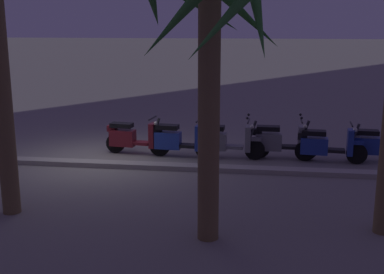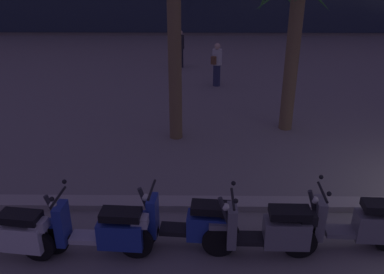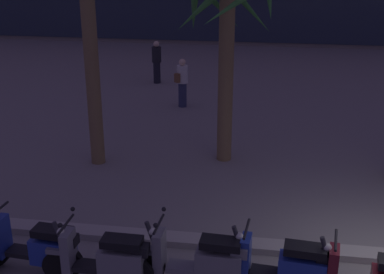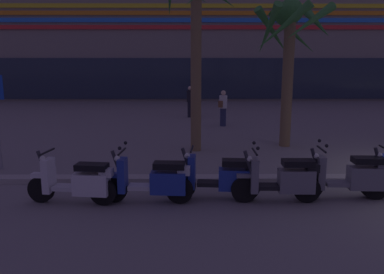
# 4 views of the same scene
# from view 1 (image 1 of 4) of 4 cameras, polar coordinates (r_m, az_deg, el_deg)

# --- Properties ---
(ground_plane) EXTENTS (200.00, 200.00, 0.00)m
(ground_plane) POSITION_cam_1_polar(r_m,az_deg,el_deg) (13.00, -10.76, -2.71)
(ground_plane) COLOR gray
(curb_strip) EXTENTS (60.00, 0.36, 0.12)m
(curb_strip) POSITION_cam_1_polar(r_m,az_deg,el_deg) (12.56, -11.44, -3.02)
(curb_strip) COLOR #ADA89E
(curb_strip) RESTS_ON ground
(scooter_blue_mid_centre) EXTENTS (1.81, 0.56, 1.17)m
(scooter_blue_mid_centre) POSITION_cam_1_polar(r_m,az_deg,el_deg) (13.44, 20.70, -0.85)
(scooter_blue_mid_centre) COLOR black
(scooter_blue_mid_centre) RESTS_ON ground
(scooter_blue_tail_end) EXTENTS (1.80, 0.56, 1.04)m
(scooter_blue_tail_end) POSITION_cam_1_polar(r_m,az_deg,el_deg) (13.00, 15.15, -0.92)
(scooter_blue_tail_end) COLOR black
(scooter_blue_tail_end) RESTS_ON ground
(scooter_grey_mid_rear) EXTENTS (1.74, 0.56, 1.17)m
(scooter_grey_mid_rear) POSITION_cam_1_polar(r_m,az_deg,el_deg) (13.08, 9.96, -0.49)
(scooter_grey_mid_rear) COLOR black
(scooter_grey_mid_rear) RESTS_ON ground
(scooter_grey_second_in_line) EXTENTS (1.83, 0.56, 1.17)m
(scooter_grey_second_in_line) POSITION_cam_1_polar(r_m,az_deg,el_deg) (12.93, 3.73, -0.47)
(scooter_grey_second_in_line) COLOR black
(scooter_grey_second_in_line) RESTS_ON ground
(scooter_blue_far_back) EXTENTS (1.75, 0.56, 1.04)m
(scooter_blue_far_back) POSITION_cam_1_polar(r_m,az_deg,el_deg) (13.04, -1.71, -0.35)
(scooter_blue_far_back) COLOR black
(scooter_blue_far_back) RESTS_ON ground
(scooter_maroon_mid_front) EXTENTS (1.79, 0.59, 1.04)m
(scooter_maroon_mid_front) POSITION_cam_1_polar(r_m,az_deg,el_deg) (13.43, -6.96, -0.07)
(scooter_maroon_mid_front) COLOR black
(scooter_maroon_mid_front) RESTS_ON ground
(palm_tree_far_corner) EXTENTS (2.45, 2.46, 4.63)m
(palm_tree_far_corner) POSITION_cam_1_polar(r_m,az_deg,el_deg) (7.62, 2.04, 12.60)
(palm_tree_far_corner) COLOR olive
(palm_tree_far_corner) RESTS_ON ground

